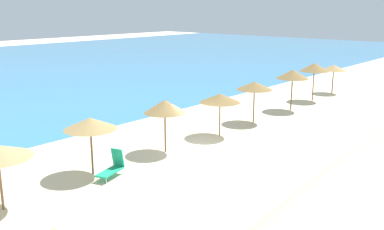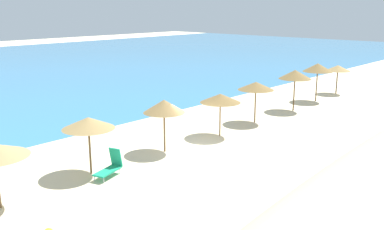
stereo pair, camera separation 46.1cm
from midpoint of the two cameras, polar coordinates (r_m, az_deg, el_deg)
ground_plane at (r=22.81m, az=1.37°, el=-4.53°), size 160.00×160.00×0.00m
beach_umbrella_3 at (r=19.38m, az=-12.72°, el=-1.04°), size 2.30×2.30×2.59m
beach_umbrella_4 at (r=21.89m, az=-3.07°, el=1.14°), size 2.12×2.12×2.72m
beach_umbrella_5 at (r=24.72m, az=4.25°, el=2.20°), size 2.30×2.30×2.47m
beach_umbrella_6 at (r=27.88m, az=8.81°, el=3.77°), size 2.28×2.28×2.64m
beach_umbrella_7 at (r=31.68m, az=13.72°, el=5.16°), size 2.29×2.29×2.93m
beach_umbrella_8 at (r=35.43m, az=16.46°, el=5.96°), size 2.30×2.30×2.98m
beach_umbrella_9 at (r=39.19m, az=18.83°, el=5.80°), size 2.07×2.07×2.43m
lounge_chair_0 at (r=19.51m, az=-9.94°, el=-6.61°), size 1.56×0.95×1.18m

